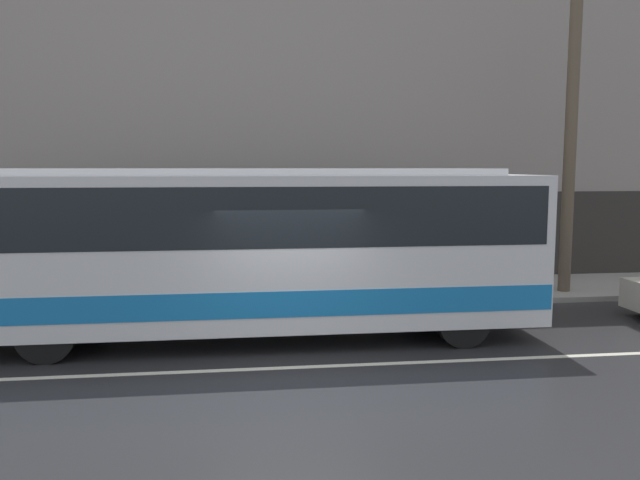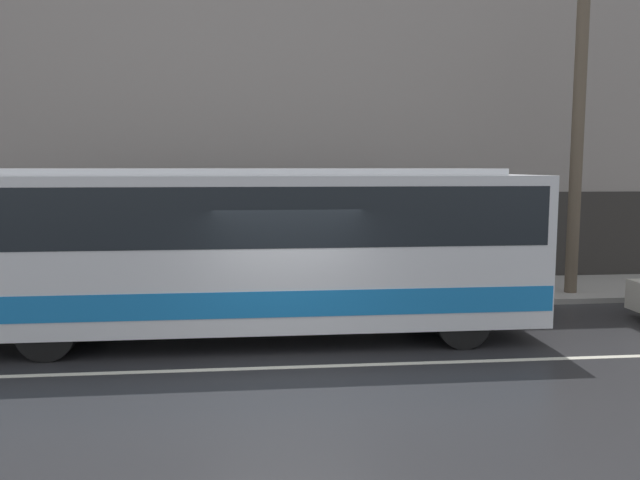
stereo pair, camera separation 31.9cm
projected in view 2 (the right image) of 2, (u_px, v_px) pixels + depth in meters
ground_plane at (291, 367)px, 10.02m from camera, size 60.00×60.00×0.00m
sidewalk at (278, 294)px, 15.52m from camera, size 60.00×3.14×0.13m
building_facade at (275, 105)px, 16.66m from camera, size 60.00×0.35×10.09m
lane_stripe at (291, 367)px, 10.02m from camera, size 54.00×0.14×0.01m
transit_bus at (239, 243)px, 11.59m from camera, size 11.13×2.52×3.18m
utility_pole_near at (578, 124)px, 14.98m from camera, size 0.29×0.29×8.24m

